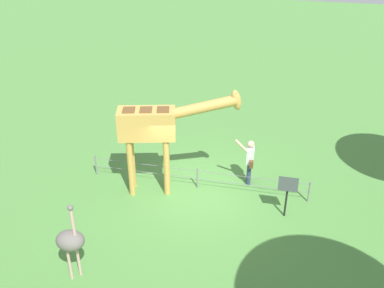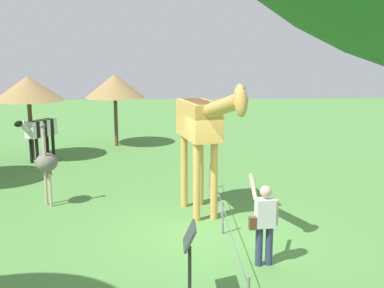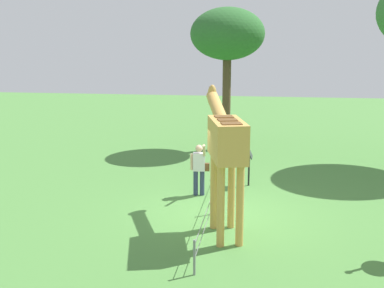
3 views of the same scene
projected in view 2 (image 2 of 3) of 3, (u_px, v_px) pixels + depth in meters
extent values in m
plane|color=#4C843D|center=(213.00, 234.00, 10.48)|extent=(60.00, 60.00, 0.00)
cylinder|color=gold|center=(214.00, 181.00, 11.25)|extent=(0.18, 0.18, 1.94)
cylinder|color=gold|center=(197.00, 182.00, 11.12)|extent=(0.18, 0.18, 1.94)
cylinder|color=gold|center=(200.00, 170.00, 12.28)|extent=(0.18, 0.18, 1.94)
cylinder|color=gold|center=(184.00, 171.00, 12.15)|extent=(0.18, 0.18, 1.94)
cube|color=gold|center=(199.00, 120.00, 11.42)|extent=(1.82, 1.10, 0.90)
cube|color=brown|center=(205.00, 103.00, 10.86)|extent=(0.46, 0.52, 0.02)
cube|color=brown|center=(199.00, 101.00, 11.33)|extent=(0.46, 0.52, 0.02)
cube|color=brown|center=(193.00, 99.00, 11.80)|extent=(0.46, 0.52, 0.02)
cylinder|color=gold|center=(222.00, 107.00, 9.81)|extent=(2.12, 0.83, 0.78)
ellipsoid|color=gold|center=(241.00, 101.00, 8.81)|extent=(0.47, 0.35, 0.69)
cylinder|color=brown|center=(244.00, 91.00, 8.78)|extent=(0.05, 0.05, 0.14)
cylinder|color=brown|center=(238.00, 91.00, 8.78)|extent=(0.05, 0.05, 0.14)
cylinder|color=navy|center=(259.00, 246.00, 8.87)|extent=(0.14, 0.14, 0.78)
cylinder|color=navy|center=(269.00, 245.00, 8.90)|extent=(0.14, 0.14, 0.78)
cube|color=silver|center=(265.00, 213.00, 8.75)|extent=(0.27, 0.38, 0.55)
sphere|color=#D8AD8C|center=(266.00, 192.00, 8.67)|extent=(0.22, 0.22, 0.22)
cylinder|color=#D8AD8C|center=(253.00, 187.00, 8.93)|extent=(0.45, 0.12, 0.45)
cylinder|color=#D8AD8C|center=(276.00, 212.00, 8.79)|extent=(0.08, 0.08, 0.50)
cube|color=brown|center=(254.00, 223.00, 8.71)|extent=(0.14, 0.21, 0.24)
cylinder|color=black|center=(37.00, 151.00, 16.89)|extent=(0.12, 0.12, 0.95)
cylinder|color=black|center=(31.00, 150.00, 17.03)|extent=(0.12, 0.12, 0.95)
cylinder|color=black|center=(53.00, 147.00, 17.58)|extent=(0.12, 0.12, 0.95)
cylinder|color=black|center=(47.00, 146.00, 17.72)|extent=(0.12, 0.12, 0.95)
cube|color=silver|center=(51.00, 126.00, 17.60)|extent=(0.37, 0.47, 0.60)
cube|color=black|center=(48.00, 127.00, 17.45)|extent=(0.37, 0.47, 0.60)
cube|color=silver|center=(45.00, 128.00, 17.30)|extent=(0.37, 0.47, 0.60)
cube|color=black|center=(41.00, 128.00, 17.15)|extent=(0.37, 0.47, 0.60)
cube|color=silver|center=(38.00, 129.00, 17.00)|extent=(0.37, 0.47, 0.60)
cube|color=black|center=(34.00, 130.00, 16.86)|extent=(0.37, 0.47, 0.60)
cube|color=silver|center=(30.00, 130.00, 16.71)|extent=(0.37, 0.47, 0.60)
cylinder|color=silver|center=(25.00, 127.00, 16.48)|extent=(0.48, 0.40, 0.47)
ellipsoid|color=black|center=(19.00, 124.00, 16.23)|extent=(0.44, 0.36, 0.22)
cylinder|color=#CC9E93|center=(51.00, 190.00, 12.24)|extent=(0.07, 0.07, 0.90)
cylinder|color=#CC9E93|center=(46.00, 188.00, 12.39)|extent=(0.07, 0.07, 0.90)
ellipsoid|color=#66605B|center=(47.00, 162.00, 12.17)|extent=(0.70, 0.56, 0.49)
cylinder|color=#CC9E93|center=(44.00, 143.00, 11.92)|extent=(0.08, 0.08, 0.80)
sphere|color=#66605B|center=(43.00, 126.00, 11.83)|extent=(0.14, 0.14, 0.14)
cylinder|color=brown|center=(31.00, 130.00, 17.45)|extent=(0.16, 0.16, 2.24)
cone|color=olive|center=(28.00, 88.00, 17.14)|extent=(2.60, 2.60, 0.91)
cylinder|color=brown|center=(116.00, 122.00, 20.05)|extent=(0.16, 0.16, 2.10)
cone|color=olive|center=(115.00, 86.00, 19.75)|extent=(2.56, 2.56, 0.99)
cylinder|color=black|center=(190.00, 273.00, 7.59)|extent=(0.06, 0.06, 0.95)
cube|color=#333D38|center=(190.00, 236.00, 7.47)|extent=(0.56, 0.21, 0.38)
cylinder|color=slate|center=(210.00, 177.00, 13.84)|extent=(0.05, 0.05, 0.75)
cylinder|color=slate|center=(223.00, 218.00, 10.41)|extent=(0.05, 0.05, 0.75)
cube|color=slate|center=(223.00, 207.00, 10.36)|extent=(7.00, 0.01, 0.01)
cube|color=slate|center=(223.00, 219.00, 10.42)|extent=(7.00, 0.01, 0.01)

